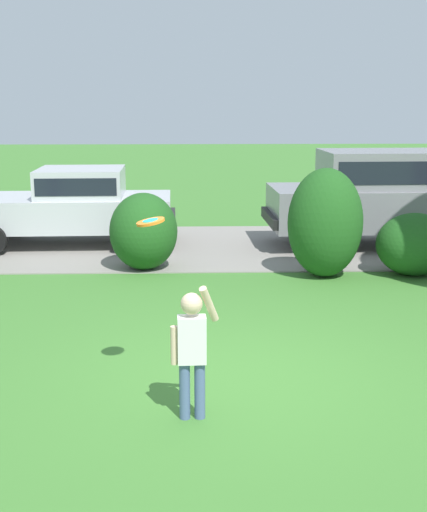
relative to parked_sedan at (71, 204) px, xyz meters
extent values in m
plane|color=#3D752D|center=(2.95, -7.06, -0.85)|extent=(80.00, 80.00, 0.00)
cube|color=gray|center=(2.95, -0.28, -0.84)|extent=(28.00, 4.40, 0.02)
ellipsoid|color=#1E511C|center=(1.60, -2.15, -0.18)|extent=(1.18, 1.25, 1.34)
ellipsoid|color=#1E511C|center=(1.57, -2.14, -0.53)|extent=(0.70, 0.70, 0.63)
ellipsoid|color=#1E511C|center=(4.65, -2.75, 0.06)|extent=(1.24, 1.18, 1.82)
ellipsoid|color=#1E511C|center=(6.18, -2.71, -0.32)|extent=(1.30, 1.10, 1.06)
cube|color=silver|center=(-0.10, 0.00, -0.17)|extent=(4.25, 1.96, 0.64)
cube|color=silver|center=(0.22, 0.01, 0.43)|extent=(1.72, 1.67, 0.56)
cube|color=black|center=(0.22, 0.01, 0.43)|extent=(1.59, 1.68, 0.34)
cylinder|color=black|center=(-1.42, 0.90, -0.55)|extent=(0.61, 0.24, 0.60)
cylinder|color=black|center=(1.23, -0.91, -0.55)|extent=(0.61, 0.24, 0.60)
cylinder|color=black|center=(1.18, 0.97, -0.55)|extent=(0.61, 0.24, 0.60)
cube|color=black|center=(2.04, 0.06, -0.33)|extent=(0.17, 1.75, 0.20)
cube|color=gray|center=(6.28, -0.31, -0.05)|extent=(4.56, 1.98, 0.80)
cube|color=gray|center=(6.28, -0.31, 0.71)|extent=(2.53, 1.70, 0.72)
cube|color=black|center=(6.28, -0.31, 0.71)|extent=(2.33, 1.71, 0.43)
cylinder|color=black|center=(4.92, -1.30, -0.51)|extent=(0.69, 0.24, 0.68)
cylinder|color=black|center=(4.86, 0.58, -0.51)|extent=(0.69, 0.24, 0.68)
cube|color=black|center=(3.99, -0.39, -0.25)|extent=(0.18, 1.75, 0.20)
cylinder|color=#4C608C|center=(2.36, -8.04, -0.57)|extent=(0.10, 0.10, 0.55)
cylinder|color=#4C608C|center=(2.50, -8.03, -0.57)|extent=(0.10, 0.10, 0.55)
cube|color=white|center=(2.43, -8.04, -0.08)|extent=(0.27, 0.17, 0.44)
sphere|color=beige|center=(2.43, -8.04, 0.26)|extent=(0.20, 0.20, 0.20)
cylinder|color=beige|center=(2.59, -7.98, 0.24)|extent=(0.20, 0.24, 0.39)
cylinder|color=beige|center=(2.27, -8.04, -0.13)|extent=(0.07, 0.07, 0.36)
cylinder|color=orange|center=(2.04, -7.37, 0.90)|extent=(0.28, 0.28, 0.09)
cylinder|color=#1EB7B2|center=(2.04, -7.37, 0.90)|extent=(0.16, 0.16, 0.06)
camera|label=1|loc=(2.44, -14.07, 2.06)|focal=49.03mm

